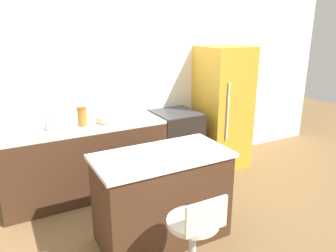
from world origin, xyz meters
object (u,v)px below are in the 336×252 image
Objects in this scene: stool_chair at (194,241)px; mixing_bowl at (106,119)px; oven_range at (176,143)px; refrigerator at (222,108)px; kettle at (51,123)px.

mixing_bowl is (-0.05, 2.01, 0.51)m from stool_chair.
refrigerator is at bearing -1.91° from oven_range.
oven_range is 5.12× the size of kettle.
kettle reaches higher than stool_chair.
kettle is at bearing 180.00° from mixing_bowl.
stool_chair is at bearing -131.66° from refrigerator.
oven_range is at bearing 178.09° from refrigerator.
mixing_bowl reaches higher than stool_chair.
oven_range is 1.04× the size of stool_chair.
mixing_bowl is (0.65, 0.00, -0.03)m from kettle.
oven_range reaches higher than stool_chair.
kettle reaches higher than mixing_bowl.
oven_range is at bearing -1.25° from mixing_bowl.
kettle is 0.73× the size of mixing_bowl.
kettle is at bearing 109.26° from stool_chair.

